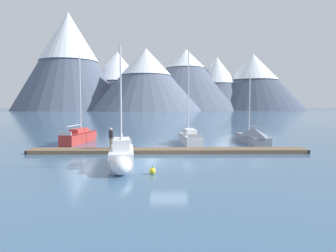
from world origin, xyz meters
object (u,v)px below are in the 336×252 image
Objects in this scene: sailboat_mid_dock_port at (189,138)px; sailboat_mid_dock_starboard at (252,135)px; mooring_buoy_channel_marker at (152,171)px; person_on_dock at (111,137)px; sailboat_second_berth at (122,156)px; sailboat_nearest_berth at (81,136)px.

sailboat_mid_dock_port is 6.64m from sailboat_mid_dock_starboard.
person_on_dock is at bearing 115.21° from mooring_buoy_channel_marker.
sailboat_mid_dock_starboard is (11.56, 12.27, 0.02)m from sailboat_second_berth.
mooring_buoy_channel_marker is at bearing -64.79° from person_on_dock.
sailboat_second_berth is 6.23m from person_on_dock.
sailboat_second_berth reaches higher than sailboat_mid_dock_starboard.
sailboat_mid_dock_port is at bearing 65.34° from sailboat_second_berth.
sailboat_nearest_berth is 0.96× the size of sailboat_mid_dock_port.
sailboat_nearest_berth is at bearing 119.13° from mooring_buoy_channel_marker.
sailboat_nearest_berth is 1.21× the size of sailboat_mid_dock_starboard.
sailboat_second_berth is at bearing -133.28° from sailboat_mid_dock_starboard.
sailboat_mid_dock_port reaches higher than sailboat_mid_dock_starboard.
sailboat_nearest_berth is 7.67m from person_on_dock.
sailboat_mid_dock_port is at bearing -168.79° from sailboat_mid_dock_starboard.
sailboat_mid_dock_port is (10.97, -1.35, -0.03)m from sailboat_nearest_berth.
sailboat_mid_dock_starboard is 17.09m from mooring_buoy_channel_marker.
sailboat_mid_dock_starboard is at bearing 25.45° from person_on_dock.
sailboat_mid_dock_port reaches higher than mooring_buoy_channel_marker.
sailboat_nearest_berth reaches higher than sailboat_mid_dock_starboard.
sailboat_second_berth is 2.76m from mooring_buoy_channel_marker.
sailboat_mid_dock_port is at bearing 76.58° from mooring_buoy_channel_marker.
sailboat_mid_dock_starboard reaches higher than mooring_buoy_channel_marker.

